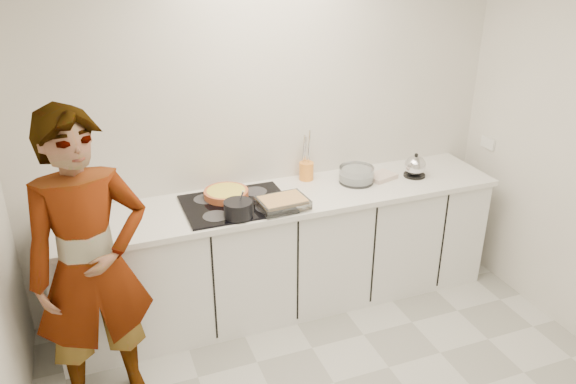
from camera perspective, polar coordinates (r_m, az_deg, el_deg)
name	(u,v)px	position (r m, az deg, el deg)	size (l,w,h in m)	color
wall_back	(268,131)	(4.12, -2.07, 6.25)	(3.60, 0.00, 2.60)	silver
base_cabinets	(283,254)	(4.21, -0.48, -6.32)	(3.20, 0.58, 0.87)	white
countertop	(283,199)	(3.99, -0.50, -0.70)	(3.24, 0.64, 0.04)	white
hob	(236,204)	(3.87, -5.27, -1.24)	(0.72, 0.54, 0.01)	black
tart_dish	(226,193)	(3.95, -6.30, -0.12)	(0.34, 0.34, 0.05)	#C35B31
saucepan	(238,209)	(3.66, -5.08, -1.72)	(0.23, 0.23, 0.18)	black
baking_dish	(283,202)	(3.78, -0.53, -1.05)	(0.34, 0.26, 0.06)	silver
mixing_bowl	(356,175)	(4.22, 6.96, 1.69)	(0.32, 0.32, 0.12)	silver
tea_towel	(381,176)	(4.33, 9.45, 1.57)	(0.21, 0.15, 0.03)	white
kettle	(415,167)	(4.40, 12.79, 2.53)	(0.18, 0.18, 0.19)	black
utensil_crock	(306,171)	(4.24, 1.88, 2.15)	(0.11, 0.11, 0.14)	orange
cook	(91,268)	(3.31, -19.38, -7.32)	(0.67, 0.44, 1.84)	white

